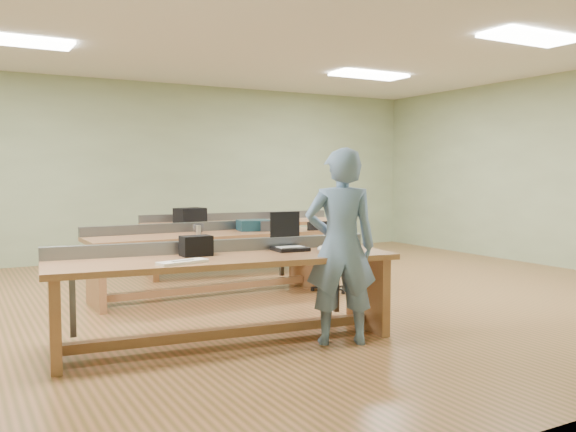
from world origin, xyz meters
The scene contains 21 objects.
floor centered at (0.00, 0.00, 0.00)m, with size 10.00×10.00×0.00m, color #955C38.
ceiling centered at (0.00, 0.00, 3.00)m, with size 10.00×10.00×0.00m, color silver.
wall_back centered at (0.00, 4.00, 1.50)m, with size 10.00×0.04×3.00m, color #9EB387.
wall_right centered at (5.00, 0.00, 1.50)m, with size 0.04×8.00×3.00m, color #9EB387.
fluor_panels centered at (0.00, 0.00, 2.97)m, with size 6.20×3.50×0.03m.
workbench_front centered at (-1.21, -1.47, 0.56)m, with size 3.01×1.12×0.86m.
workbench_mid centered at (-0.58, 0.50, 0.56)m, with size 2.84×0.79×0.86m.
workbench_back centered at (0.54, 1.91, 0.56)m, with size 3.01×1.07×0.86m.
person centered at (-0.35, -1.96, 0.84)m, with size 0.61×0.40×1.67m, color slate.
laptop_base centered at (-0.53, -1.41, 0.77)m, with size 0.30×0.24×0.03m, color black.
laptop_screen centered at (-0.53, -1.29, 0.98)m, with size 0.30×0.01×0.23m, color black.
keyboard centered at (-1.66, -1.69, 0.76)m, with size 0.41×0.14×0.02m, color white.
trackball_mouse centered at (-0.32, -1.66, 0.78)m, with size 0.13×0.15×0.06m, color white.
camera_bag centered at (-1.41, -1.32, 0.84)m, with size 0.26×0.16×0.17m, color black.
task_chair centered at (0.82, 0.05, 0.31)m, with size 0.49×0.49×0.86m.
parts_bin_teal centered at (0.03, 0.54, 0.82)m, with size 0.37×0.28×0.13m, color #12303C.
parts_bin_grey centered at (0.31, 0.44, 0.81)m, with size 0.46×0.29×0.12m, color #323234.
mug centered at (-0.67, 0.57, 0.80)m, with size 0.14×0.14×0.11m, color #323234.
drinks_can centered at (-0.74, 0.40, 0.80)m, with size 0.06×0.06×0.11m, color #B4B4B9.
storage_box_back centered at (-0.31, 1.85, 0.86)m, with size 0.39×0.28×0.22m, color black.
tray_back centered at (1.18, 1.76, 0.81)m, with size 0.31×0.23×0.12m, color #323234.
Camera 1 is at (-3.24, -6.23, 1.46)m, focal length 38.00 mm.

